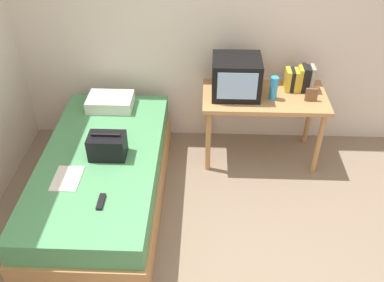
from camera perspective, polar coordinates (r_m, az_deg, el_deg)
The scene contains 11 objects.
wall_back at distance 4.10m, azimuth 3.35°, elevation 16.28°, with size 5.20×0.10×2.60m, color beige.
bed at distance 3.77m, azimuth -11.81°, elevation -5.15°, with size 1.00×2.00×0.55m.
desk at distance 4.07m, azimuth 9.68°, elevation 5.08°, with size 1.16×0.60×0.72m.
tv at distance 3.91m, azimuth 6.00°, elevation 8.64°, with size 0.44×0.39×0.36m.
water_bottle at distance 3.92m, azimuth 10.99°, elevation 7.03°, with size 0.07×0.07×0.22m, color #3399DB.
book_row at distance 4.12m, azimuth 14.35°, elevation 8.12°, with size 0.26×0.15×0.24m.
picture_frame at distance 3.99m, azimuth 15.85°, elevation 6.05°, with size 0.11×0.02×0.13m, color brown.
pillow at distance 4.15m, azimuth -10.99°, elevation 5.20°, with size 0.43×0.30×0.12m, color silver.
handbag at distance 3.51m, azimuth -11.38°, elevation -0.66°, with size 0.30×0.20×0.22m.
magazine at distance 3.43m, azimuth -16.54°, elevation -4.86°, with size 0.21×0.29×0.01m, color white.
remote_dark at distance 3.16m, azimuth -12.21°, elevation -8.02°, with size 0.04×0.16×0.02m, color black.
Camera 1 is at (-0.09, -1.83, 2.76)m, focal length 39.44 mm.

